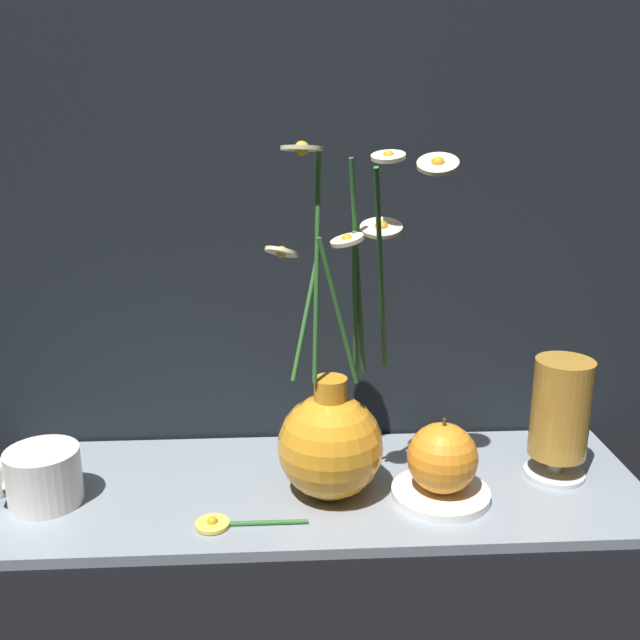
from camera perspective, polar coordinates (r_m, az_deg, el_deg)
The scene contains 9 objects.
ground_plane at distance 0.86m, azimuth -0.30°, elevation -13.72°, with size 6.00×6.00×0.00m, color black.
shelf at distance 0.85m, azimuth -0.30°, elevation -13.37°, with size 0.76×0.26×0.01m.
backdrop_wall at distance 0.89m, azimuth -0.88°, elevation 24.21°, with size 1.26×0.02×1.10m.
vase_with_flowers at distance 0.80m, azimuth 0.89°, elevation -9.25°, with size 0.20×0.13×0.39m.
yellow_mug at distance 0.86m, azimuth -21.35°, elevation -11.59°, with size 0.09×0.08×0.06m.
tea_glass at distance 0.88m, azimuth 18.67°, elevation -7.00°, with size 0.07×0.07×0.15m.
saucer_plate at distance 0.83m, azimuth 9.61°, elevation -13.52°, with size 0.11×0.11×0.01m.
orange_fruit at distance 0.81m, azimuth 9.77°, elevation -10.82°, with size 0.08×0.08×0.09m.
loose_daisy at distance 0.78m, azimuth -7.55°, elevation -15.82°, with size 0.12×0.04×0.01m.
Camera 1 is at (-0.04, -0.74, 0.43)m, focal length 40.00 mm.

